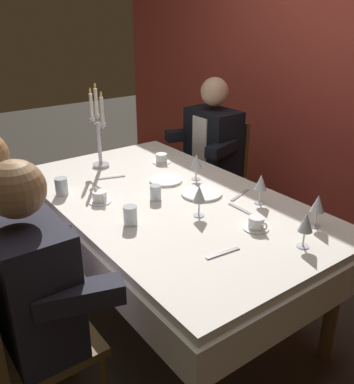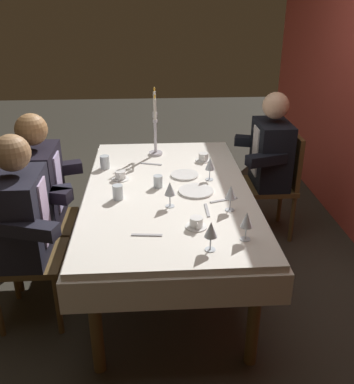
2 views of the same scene
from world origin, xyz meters
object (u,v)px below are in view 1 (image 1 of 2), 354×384
Objects in this scene: wine_glass_3 at (196,162)px; coffee_cup_2 at (256,224)px; candelabra at (99,135)px; dinner_plate_1 at (202,193)px; seated_diner_2 at (30,285)px; wine_glass_1 at (306,224)px; coffee_cup_1 at (100,197)px; dinner_plate_0 at (166,180)px; wine_glass_4 at (261,183)px; water_tumbler_2 at (156,193)px; wine_glass_2 at (199,195)px; seated_diner_0 at (213,143)px; coffee_cup_0 at (162,159)px; water_tumbler_1 at (130,215)px; water_tumbler_0 at (61,186)px; dining_table at (168,217)px; wine_glass_0 at (318,205)px.

coffee_cup_2 is at bearing -13.82° from wine_glass_3.
coffee_cup_2 is at bearing 9.57° from candelabra.
seated_diner_2 reaches higher than dinner_plate_1.
wine_glass_1 is 1.24× the size of coffee_cup_1.
wine_glass_3 reaches higher than dinner_plate_0.
water_tumbler_2 is at bearing -130.85° from wine_glass_4.
coffee_cup_1 is 0.76m from seated_diner_2.
wine_glass_2 is 1.28m from seated_diner_0.
coffee_cup_0 is 1.00× the size of coffee_cup_2.
water_tumbler_1 is 0.08× the size of seated_diner_0.
water_tumbler_0 is (-0.46, -0.64, 0.04)m from dinner_plate_1.
dining_table is 0.55m from wine_glass_4.
seated_diner_2 reaches higher than water_tumbler_1.
coffee_cup_1 is (-0.25, -0.51, 0.02)m from dinner_plate_1.
wine_glass_1 reaches higher than water_tumbler_2.
coffee_cup_2 is at bearing 78.81° from seated_diner_2.
wine_glass_1 is 0.26m from coffee_cup_2.
wine_glass_2 is 0.13× the size of seated_diner_2.
water_tumbler_1 reaches higher than coffee_cup_0.
dinner_plate_1 is at bearing -162.03° from wine_glass_0.
wine_glass_1 is 0.54m from wine_glass_2.
seated_diner_2 is at bearing -68.57° from wine_glass_3.
dinner_plate_0 is at bearing -157.47° from wine_glass_4.
dinner_plate_1 is 0.66m from wine_glass_0.
seated_diner_0 is at bearing 159.36° from wine_glass_0.
coffee_cup_2 is 1.04m from seated_diner_2.
water_tumbler_2 reaches higher than dining_table.
dinner_plate_1 is at bearing -30.48° from wine_glass_3.
wine_glass_4 is 1.70× the size of water_tumbler_1.
wine_glass_3 is at bearing 70.46° from water_tumbler_0.
coffee_cup_2 is at bearing 19.64° from water_tumbler_2.
wine_glass_2 reaches higher than dinner_plate_0.
water_tumbler_0 is 1.01× the size of water_tumbler_1.
water_tumbler_0 is (0.28, -0.39, -0.17)m from candelabra.
dinner_plate_1 is 0.79m from water_tumbler_0.
candelabra is at bearing -161.23° from dinner_plate_1.
coffee_cup_0 is 0.11× the size of seated_diner_2.
water_tumbler_1 is 0.90m from coffee_cup_0.
candelabra is 2.34× the size of dinner_plate_1.
coffee_cup_2 is at bearing 13.94° from dining_table.
wine_glass_1 reaches higher than water_tumbler_1.
water_tumbler_0 is at bearing -147.74° from coffee_cup_2.
candelabra is 0.81m from dinner_plate_1.
wine_glass_2 is at bearing 0.20° from dining_table.
candelabra is 5.56× the size of water_tumbler_0.
wine_glass_0 is 0.90m from water_tumbler_1.
wine_glass_1 and wine_glass_2 have the same top height.
dinner_plate_1 is 0.52m from water_tumbler_1.
wine_glass_2 is at bearing -101.67° from wine_glass_4.
water_tumbler_1 is (-0.54, -0.71, -0.07)m from wine_glass_0.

